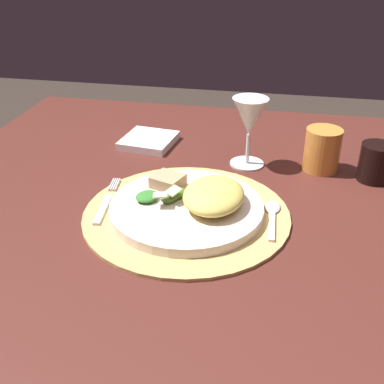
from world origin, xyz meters
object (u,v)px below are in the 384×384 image
object	(u,v)px
dinner_plate	(186,208)
spoon	(272,212)
napkin	(149,141)
dark_tumbler	(376,162)
amber_tumbler	(322,150)
fork	(106,202)
wine_glass	(250,119)
dining_table	(229,267)

from	to	relation	value
dinner_plate	spoon	bearing A→B (deg)	9.89
napkin	dark_tumbler	size ratio (longest dim) A/B	1.57
spoon	napkin	bearing A→B (deg)	138.19
dinner_plate	amber_tumbler	size ratio (longest dim) A/B	3.02
dinner_plate	fork	xyz separation A→B (m)	(-0.15, 0.00, -0.01)
napkin	wine_glass	size ratio (longest dim) A/B	0.81
dining_table	spoon	size ratio (longest dim) A/B	9.44
dining_table	spoon	distance (m)	0.20
spoon	amber_tumbler	xyz separation A→B (m)	(0.09, 0.21, 0.04)
spoon	dining_table	bearing A→B (deg)	143.93
dining_table	dark_tumbler	distance (m)	0.36
amber_tumbler	napkin	bearing A→B (deg)	171.45
dining_table	napkin	size ratio (longest dim) A/B	10.38
dinner_plate	wine_glass	size ratio (longest dim) A/B	1.84
dinner_plate	dark_tumbler	world-z (taller)	dark_tumbler
fork	dark_tumbler	bearing A→B (deg)	22.66
dinner_plate	fork	bearing A→B (deg)	178.89
fork	napkin	distance (m)	0.29
dinner_plate	napkin	xyz separation A→B (m)	(-0.15, 0.29, -0.01)
dining_table	dinner_plate	distance (m)	0.21
fork	amber_tumbler	bearing A→B (deg)	31.01
spoon	dark_tumbler	bearing A→B (deg)	43.40
dining_table	dark_tumbler	xyz separation A→B (m)	(0.27, 0.12, 0.20)
amber_tumbler	spoon	bearing A→B (deg)	-112.93
fork	dining_table	bearing A→B (deg)	19.62
amber_tumbler	dining_table	bearing A→B (deg)	-137.13
dark_tumbler	wine_glass	bearing A→B (deg)	175.35
dining_table	fork	distance (m)	0.29
dining_table	amber_tumbler	size ratio (longest dim) A/B	13.82
fork	dark_tumbler	world-z (taller)	dark_tumbler
napkin	wine_glass	distance (m)	0.26
dinner_plate	dark_tumbler	size ratio (longest dim) A/B	3.55
napkin	dark_tumbler	distance (m)	0.50
fork	amber_tumbler	size ratio (longest dim) A/B	1.85
dining_table	spoon	xyz separation A→B (m)	(0.08, -0.06, 0.17)
spoon	napkin	world-z (taller)	napkin
napkin	wine_glass	bearing A→B (deg)	-15.49
dining_table	dinner_plate	world-z (taller)	dinner_plate
fork	spoon	xyz separation A→B (m)	(0.30, 0.02, -0.00)
amber_tumbler	dark_tumbler	distance (m)	0.11
spoon	wine_glass	distance (m)	0.23
fork	spoon	size ratio (longest dim) A/B	1.26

